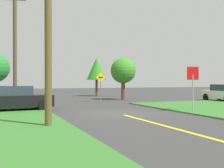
{
  "coord_description": "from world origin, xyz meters",
  "views": [
    {
      "loc": [
        -6.53,
        -14.92,
        1.91
      ],
      "look_at": [
        1.44,
        4.3,
        1.71
      ],
      "focal_mm": 43.65,
      "sensor_mm": 36.0,
      "label": 1
    }
  ],
  "objects_px": {
    "car_on_crossroad": "(223,93)",
    "oak_tree_left": "(97,69)",
    "oak_tree_right": "(123,71)",
    "direction_sign": "(101,84)",
    "stop_sign": "(193,80)",
    "utility_pole_mid": "(15,46)",
    "parked_car_near_building": "(16,99)",
    "utility_pole_near": "(48,40)"
  },
  "relations": [
    {
      "from": "direction_sign",
      "to": "oak_tree_right",
      "type": "bearing_deg",
      "value": 31.1
    },
    {
      "from": "utility_pole_mid",
      "to": "utility_pole_near",
      "type": "bearing_deg",
      "value": -86.86
    },
    {
      "from": "utility_pole_near",
      "to": "utility_pole_mid",
      "type": "bearing_deg",
      "value": 93.14
    },
    {
      "from": "utility_pole_near",
      "to": "oak_tree_right",
      "type": "bearing_deg",
      "value": 54.77
    },
    {
      "from": "car_on_crossroad",
      "to": "direction_sign",
      "type": "relative_size",
      "value": 1.54
    },
    {
      "from": "utility_pole_mid",
      "to": "car_on_crossroad",
      "type": "bearing_deg",
      "value": -11.69
    },
    {
      "from": "parked_car_near_building",
      "to": "stop_sign",
      "type": "bearing_deg",
      "value": -29.05
    },
    {
      "from": "utility_pole_near",
      "to": "direction_sign",
      "type": "distance_m",
      "value": 14.08
    },
    {
      "from": "stop_sign",
      "to": "utility_pole_mid",
      "type": "distance_m",
      "value": 14.51
    },
    {
      "from": "car_on_crossroad",
      "to": "utility_pole_mid",
      "type": "relative_size",
      "value": 0.45
    },
    {
      "from": "parked_car_near_building",
      "to": "oak_tree_left",
      "type": "xyz_separation_m",
      "value": [
        10.7,
        14.89,
        2.72
      ]
    },
    {
      "from": "car_on_crossroad",
      "to": "parked_car_near_building",
      "type": "bearing_deg",
      "value": 96.1
    },
    {
      "from": "stop_sign",
      "to": "oak_tree_left",
      "type": "height_order",
      "value": "oak_tree_left"
    },
    {
      "from": "utility_pole_near",
      "to": "oak_tree_right",
      "type": "xyz_separation_m",
      "value": [
        9.97,
        14.11,
        -0.65
      ]
    },
    {
      "from": "utility_pole_near",
      "to": "direction_sign",
      "type": "height_order",
      "value": "utility_pole_near"
    },
    {
      "from": "stop_sign",
      "to": "direction_sign",
      "type": "xyz_separation_m",
      "value": [
        -2.61,
        9.76,
        -0.32
      ]
    },
    {
      "from": "oak_tree_right",
      "to": "direction_sign",
      "type": "bearing_deg",
      "value": -148.9
    },
    {
      "from": "utility_pole_near",
      "to": "utility_pole_mid",
      "type": "relative_size",
      "value": 0.74
    },
    {
      "from": "direction_sign",
      "to": "stop_sign",
      "type": "bearing_deg",
      "value": -75.02
    },
    {
      "from": "utility_pole_mid",
      "to": "direction_sign",
      "type": "relative_size",
      "value": 3.45
    },
    {
      "from": "utility_pole_mid",
      "to": "parked_car_near_building",
      "type": "bearing_deg",
      "value": -92.38
    },
    {
      "from": "car_on_crossroad",
      "to": "parked_car_near_building",
      "type": "xyz_separation_m",
      "value": [
        -18.95,
        -1.53,
        0.0
      ]
    },
    {
      "from": "stop_sign",
      "to": "oak_tree_left",
      "type": "bearing_deg",
      "value": -85.79
    },
    {
      "from": "direction_sign",
      "to": "oak_tree_left",
      "type": "distance_m",
      "value": 10.39
    },
    {
      "from": "stop_sign",
      "to": "utility_pole_near",
      "type": "relative_size",
      "value": 0.4
    },
    {
      "from": "utility_pole_near",
      "to": "oak_tree_left",
      "type": "xyz_separation_m",
      "value": [
        9.79,
        21.96,
        -0.12
      ]
    },
    {
      "from": "utility_pole_mid",
      "to": "oak_tree_left",
      "type": "relative_size",
      "value": 1.9
    },
    {
      "from": "stop_sign",
      "to": "parked_car_near_building",
      "type": "relative_size",
      "value": 0.63
    },
    {
      "from": "oak_tree_left",
      "to": "oak_tree_right",
      "type": "relative_size",
      "value": 1.15
    },
    {
      "from": "parked_car_near_building",
      "to": "utility_pole_mid",
      "type": "xyz_separation_m",
      "value": [
        0.22,
        5.4,
        4.04
      ]
    },
    {
      "from": "stop_sign",
      "to": "utility_pole_mid",
      "type": "bearing_deg",
      "value": -39.53
    },
    {
      "from": "utility_pole_mid",
      "to": "oak_tree_left",
      "type": "xyz_separation_m",
      "value": [
        10.48,
        9.49,
        -1.32
      ]
    },
    {
      "from": "car_on_crossroad",
      "to": "oak_tree_right",
      "type": "relative_size",
      "value": 0.97
    },
    {
      "from": "direction_sign",
      "to": "utility_pole_near",
      "type": "bearing_deg",
      "value": -119.08
    },
    {
      "from": "direction_sign",
      "to": "oak_tree_left",
      "type": "height_order",
      "value": "oak_tree_left"
    },
    {
      "from": "parked_car_near_building",
      "to": "utility_pole_mid",
      "type": "distance_m",
      "value": 6.75
    },
    {
      "from": "utility_pole_near",
      "to": "oak_tree_right",
      "type": "height_order",
      "value": "utility_pole_near"
    },
    {
      "from": "utility_pole_mid",
      "to": "stop_sign",
      "type": "bearing_deg",
      "value": -44.93
    },
    {
      "from": "car_on_crossroad",
      "to": "oak_tree_left",
      "type": "height_order",
      "value": "oak_tree_left"
    },
    {
      "from": "stop_sign",
      "to": "parked_car_near_building",
      "type": "distance_m",
      "value": 11.36
    },
    {
      "from": "oak_tree_right",
      "to": "oak_tree_left",
      "type": "bearing_deg",
      "value": 91.26
    },
    {
      "from": "car_on_crossroad",
      "to": "oak_tree_right",
      "type": "distance_m",
      "value": 10.02
    }
  ]
}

